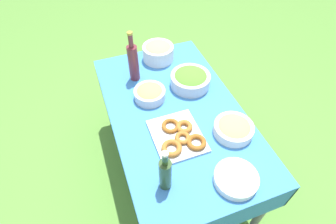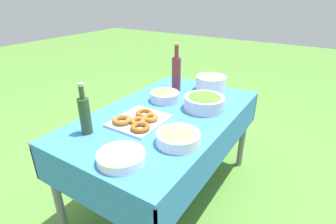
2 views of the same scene
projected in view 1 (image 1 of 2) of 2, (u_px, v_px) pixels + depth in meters
ground_plane at (174, 165)px, 2.26m from camera, size 14.00×14.00×0.00m
picnic_table at (175, 120)px, 1.80m from camera, size 1.45×0.85×0.70m
salad_bowl at (190, 79)px, 1.86m from camera, size 0.28×0.28×0.11m
pasta_bowl at (158, 51)px, 2.06m from camera, size 0.24×0.24×0.14m
donut_platter at (179, 136)px, 1.57m from camera, size 0.35×0.31×0.05m
plate_stack at (236, 179)px, 1.39m from camera, size 0.24×0.24×0.05m
olive_oil_bottle at (165, 174)px, 1.30m from camera, size 0.06×0.06×0.31m
wine_bottle at (133, 62)px, 1.85m from camera, size 0.07×0.07×0.38m
bread_bowl at (234, 128)px, 1.59m from camera, size 0.24×0.24×0.08m
fruit_bowl at (150, 93)px, 1.79m from camera, size 0.22×0.22×0.09m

